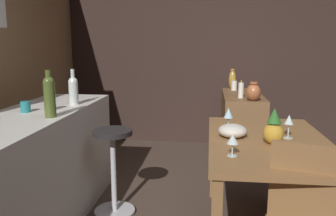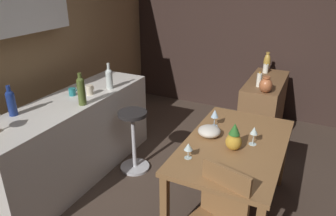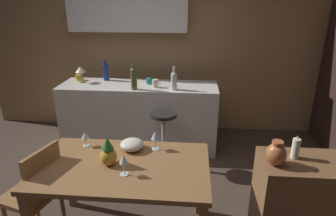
{
  "view_description": "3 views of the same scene",
  "coord_description": "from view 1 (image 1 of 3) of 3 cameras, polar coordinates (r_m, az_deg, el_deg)",
  "views": [
    {
      "loc": [
        -2.3,
        0.09,
        1.4
      ],
      "look_at": [
        0.52,
        0.43,
        0.87
      ],
      "focal_mm": 37.02,
      "sensor_mm": 36.0,
      "label": 1
    },
    {
      "loc": [
        -2.3,
        -0.86,
        2.11
      ],
      "look_at": [
        0.4,
        0.47,
        0.8
      ],
      "focal_mm": 33.72,
      "sensor_mm": 36.0,
      "label": 2
    },
    {
      "loc": [
        0.64,
        -2.3,
        1.99
      ],
      "look_at": [
        0.39,
        0.6,
        0.88
      ],
      "focal_mm": 31.01,
      "sensor_mm": 36.0,
      "label": 3
    }
  ],
  "objects": [
    {
      "name": "wall_side_right",
      "position": [
        4.86,
        4.45,
        9.42
      ],
      "size": [
        0.1,
        4.4,
        2.6
      ],
      "primitive_type": "cube",
      "color": "#33231E",
      "rests_on": "ground_plane"
    },
    {
      "name": "pillar_candle_short",
      "position": [
        3.8,
        11.92,
        2.87
      ],
      "size": [
        0.06,
        0.06,
        0.19
      ],
      "color": "white",
      "rests_on": "sideboard_cabinet"
    },
    {
      "name": "dining_table",
      "position": [
        2.55,
        16.12,
        -6.84
      ],
      "size": [
        1.38,
        0.83,
        0.74
      ],
      "color": "olive",
      "rests_on": "ground_plane"
    },
    {
      "name": "wine_bottle_clear",
      "position": [
        2.95,
        -15.32,
        3.0
      ],
      "size": [
        0.08,
        0.08,
        0.29
      ],
      "color": "silver",
      "rests_on": "kitchen_counter"
    },
    {
      "name": "pineapple_centerpiece",
      "position": [
        2.4,
        17.0,
        -3.3
      ],
      "size": [
        0.13,
        0.13,
        0.24
      ],
      "color": "gold",
      "rests_on": "dining_table"
    },
    {
      "name": "wine_glass_center",
      "position": [
        2.09,
        10.6,
        -5.17
      ],
      "size": [
        0.07,
        0.07,
        0.13
      ],
      "color": "silver",
      "rests_on": "dining_table"
    },
    {
      "name": "wine_glass_right",
      "position": [
        2.57,
        19.29,
        -2.0
      ],
      "size": [
        0.07,
        0.07,
        0.17
      ],
      "color": "silver",
      "rests_on": "dining_table"
    },
    {
      "name": "vase_copper",
      "position": [
        3.64,
        13.89,
        2.57
      ],
      "size": [
        0.15,
        0.15,
        0.19
      ],
      "color": "#B26038",
      "rests_on": "sideboard_cabinet"
    },
    {
      "name": "wine_bottle_olive",
      "position": [
        2.48,
        -18.93,
        2.08
      ],
      "size": [
        0.08,
        0.08,
        0.32
      ],
      "color": "#475623",
      "rests_on": "kitchen_counter"
    },
    {
      "name": "wine_glass_left",
      "position": [
        2.69,
        9.93,
        -0.93
      ],
      "size": [
        0.07,
        0.07,
        0.17
      ],
      "color": "silver",
      "rests_on": "dining_table"
    },
    {
      "name": "sideboard_cabinet",
      "position": [
        4.18,
        11.97,
        -3.31
      ],
      "size": [
        1.1,
        0.44,
        0.82
      ],
      "primitive_type": "cube",
      "color": "brown",
      "rests_on": "ground_plane"
    },
    {
      "name": "bar_stool",
      "position": [
        2.91,
        -8.96,
        -10.01
      ],
      "size": [
        0.34,
        0.34,
        0.72
      ],
      "color": "#262323",
      "rests_on": "ground_plane"
    },
    {
      "name": "cup_teal",
      "position": [
        2.75,
        -22.39,
        0.19
      ],
      "size": [
        0.11,
        0.07,
        0.08
      ],
      "color": "teal",
      "rests_on": "kitchen_counter"
    },
    {
      "name": "fruit_bowl",
      "position": [
        2.51,
        10.58,
        -3.7
      ],
      "size": [
        0.21,
        0.21,
        0.09
      ],
      "primitive_type": "ellipsoid",
      "color": "beige",
      "rests_on": "dining_table"
    },
    {
      "name": "kitchen_counter",
      "position": [
        2.74,
        -21.98,
        -10.48
      ],
      "size": [
        2.1,
        0.6,
        0.9
      ],
      "primitive_type": "cube",
      "color": "silver",
      "rests_on": "ground_plane"
    },
    {
      "name": "cup_cream",
      "position": [
        2.77,
        -18.7,
        0.76
      ],
      "size": [
        0.11,
        0.07,
        0.1
      ],
      "color": "beige",
      "rests_on": "kitchen_counter"
    },
    {
      "name": "vase_brass",
      "position": [
        4.54,
        10.55,
        4.65
      ],
      "size": [
        0.1,
        0.1,
        0.26
      ],
      "color": "#B78C38",
      "rests_on": "sideboard_cabinet"
    },
    {
      "name": "pillar_candle_tall",
      "position": [
        4.41,
        10.83,
        3.66
      ],
      "size": [
        0.07,
        0.07,
        0.14
      ],
      "color": "white",
      "rests_on": "sideboard_cabinet"
    }
  ]
}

